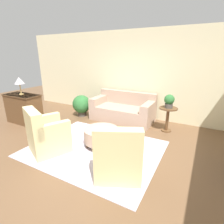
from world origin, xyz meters
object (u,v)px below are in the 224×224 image
object	(u,v)px
armchair_right	(118,156)
table_lamp	(19,81)
potted_plant_floor	(82,105)
ottoman_table	(101,135)
dresser	(24,108)
couch	(123,110)
potted_plant_on_side_table	(169,101)
armchair_left	(46,135)
side_table	(168,116)

from	to	relation	value
armchair_right	table_lamp	xyz separation A→B (m)	(-3.73, 0.90, 0.92)
potted_plant_floor	ottoman_table	bearing A→B (deg)	-40.80
table_lamp	potted_plant_floor	bearing A→B (deg)	48.55
ottoman_table	table_lamp	distance (m)	3.09
armchair_right	dresser	distance (m)	3.83
dresser	potted_plant_floor	size ratio (longest dim) A/B	1.57
ottoman_table	couch	bearing A→B (deg)	99.36
couch	potted_plant_on_side_table	size ratio (longest dim) A/B	5.41
dresser	table_lamp	world-z (taller)	table_lamp
couch	table_lamp	world-z (taller)	table_lamp
armchair_left	side_table	world-z (taller)	armchair_left
armchair_right	side_table	size ratio (longest dim) A/B	1.48
couch	armchair_left	xyz separation A→B (m)	(-0.63, -2.59, 0.06)
armchair_left	side_table	size ratio (longest dim) A/B	1.48
couch	potted_plant_floor	size ratio (longest dim) A/B	2.70
side_table	ottoman_table	bearing A→B (deg)	-126.10
dresser	potted_plant_on_side_table	bearing A→B (deg)	19.62
couch	armchair_right	xyz separation A→B (m)	(1.12, -2.59, 0.06)
ottoman_table	side_table	xyz separation A→B (m)	(1.16, 1.59, 0.18)
dresser	table_lamp	size ratio (longest dim) A/B	2.20
potted_plant_on_side_table	couch	bearing A→B (deg)	170.65
couch	side_table	size ratio (longest dim) A/B	2.89
potted_plant_on_side_table	table_lamp	world-z (taller)	table_lamp
side_table	potted_plant_floor	size ratio (longest dim) A/B	0.93
armchair_right	potted_plant_floor	bearing A→B (deg)	138.39
potted_plant_on_side_table	potted_plant_floor	bearing A→B (deg)	-177.99
armchair_left	dresser	world-z (taller)	armchair_left
ottoman_table	side_table	bearing A→B (deg)	53.90
potted_plant_floor	potted_plant_on_side_table	bearing A→B (deg)	2.01
side_table	potted_plant_floor	xyz separation A→B (m)	(-2.88, -0.10, -0.05)
side_table	potted_plant_floor	bearing A→B (deg)	-177.99
armchair_right	potted_plant_on_side_table	distance (m)	2.43
ottoman_table	table_lamp	size ratio (longest dim) A/B	1.53
armchair_left	table_lamp	world-z (taller)	table_lamp
potted_plant_floor	table_lamp	xyz separation A→B (m)	(-1.19, -1.35, 0.90)
ottoman_table	potted_plant_on_side_table	distance (m)	2.05
potted_plant_floor	dresser	bearing A→B (deg)	-131.45
armchair_right	potted_plant_floor	distance (m)	3.39
side_table	potted_plant_on_side_table	xyz separation A→B (m)	(0.00, 0.00, 0.42)
side_table	potted_plant_floor	world-z (taller)	potted_plant_floor
potted_plant_on_side_table	armchair_left	bearing A→B (deg)	-131.65
dresser	potted_plant_on_side_table	world-z (taller)	potted_plant_on_side_table
couch	ottoman_table	xyz separation A→B (m)	(0.30, -1.83, -0.05)
side_table	armchair_left	bearing A→B (deg)	-131.65
armchair_right	ottoman_table	xyz separation A→B (m)	(-0.81, 0.77, -0.11)
dresser	table_lamp	distance (m)	0.84
potted_plant_floor	table_lamp	distance (m)	2.01
table_lamp	armchair_left	bearing A→B (deg)	-24.55
ottoman_table	potted_plant_on_side_table	bearing A→B (deg)	53.90
armchair_left	armchair_right	distance (m)	1.75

